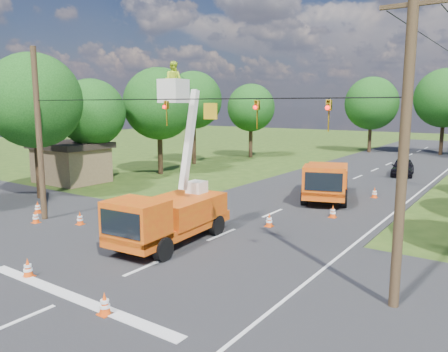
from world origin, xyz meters
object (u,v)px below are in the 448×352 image
Objects in this scene: tree_left_c at (92,113)px; second_truck at (326,180)px; pole_right_near at (404,140)px; tree_left_f at (251,108)px; tree_far_b at (445,98)px; traffic_cone_1 at (105,304)px; traffic_cone_7 at (375,193)px; traffic_cone_2 at (269,220)px; ground_worker at (175,214)px; traffic_cone_0 at (28,268)px; bucket_truck at (169,208)px; shed at (71,162)px; traffic_cone_4 at (80,218)px; tree_left_e at (193,100)px; tree_left_b at (34,101)px; traffic_cone_5 at (36,217)px; distant_car at (403,167)px; traffic_cone_3 at (333,212)px; pole_left at (39,135)px; tree_left_d at (159,104)px; traffic_cone_6 at (38,207)px.

second_truck is at bearing 13.08° from tree_left_c.
tree_left_f is at bearing 127.84° from pole_right_near.
traffic_cone_1 is at bearing -91.49° from tree_far_b.
traffic_cone_7 is at bearing 18.10° from tree_left_c.
ground_worker is at bearing -137.40° from traffic_cone_2.
bucket_truck is at bearing 74.27° from traffic_cone_0.
pole_right_near is at bearing -79.46° from second_truck.
tree_left_f reaches higher than shed.
tree_left_e is (-9.82, 21.63, 6.13)m from traffic_cone_4.
bucket_truck is 17.84m from tree_left_c.
second_truck is 18.55m from traffic_cone_0.
tree_left_b is at bearing -112.62° from tree_far_b.
distant_car is at bearing 66.14° from traffic_cone_5.
shed reaches higher than traffic_cone_0.
traffic_cone_7 is at bearing 86.57° from traffic_cone_3.
traffic_cone_0 is at bearing -40.59° from shed.
distant_car is 6.07× the size of traffic_cone_7.
tree_left_e is (-7.30, 22.00, 1.99)m from pole_left.
bucket_truck is 20.40m from tree_left_d.
second_truck is 0.69× the size of tree_far_b.
pole_right_near reaches higher than traffic_cone_0.
pole_right_near is 0.97× the size of tree_far_b.
distant_car is at bearing 61.86° from traffic_cone_6.
tree_left_f reaches higher than traffic_cone_0.
tree_far_b is at bearing 88.51° from traffic_cone_1.
tree_left_f is (-3.86, 29.47, 5.33)m from traffic_cone_6.
ground_worker is at bearing -2.94° from tree_left_b.
ground_worker is 2.31× the size of traffic_cone_2.
traffic_cone_0 is 0.09× the size of tree_left_c.
traffic_cone_7 is (10.48, 15.17, 0.00)m from traffic_cone_4.
tree_far_b is at bearing 80.24° from distant_car.
traffic_cone_4 is at bearing -147.36° from traffic_cone_2.
pole_left is (1.44, -0.53, 4.14)m from traffic_cone_6.
tree_left_d is (-12.21, 20.04, 5.77)m from traffic_cone_0.
pole_right_near is 37.99m from tree_left_f.
bucket_truck is at bearing -119.34° from second_truck.
second_truck reaches higher than traffic_cone_1.
traffic_cone_0 is 15.29m from traffic_cone_3.
traffic_cone_4 is 9.94m from tree_left_b.
tree_far_b reaches higher than pole_right_near.
shed is 0.68× the size of tree_left_c.
second_truck is 0.71× the size of pole_right_near.
traffic_cone_6 is 0.08× the size of tree_left_b.
traffic_cone_4 is 13.82m from tree_left_c.
second_truck is at bearing -26.50° from tree_left_e.
pole_right_near reaches higher than traffic_cone_2.
tree_left_d is (-8.02, 14.63, 5.77)m from traffic_cone_4.
tree_left_f is (-5.67, 30.74, 5.33)m from traffic_cone_5.
traffic_cone_2 is 12.04m from traffic_cone_5.
bucket_truck is 32.59m from tree_left_f.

